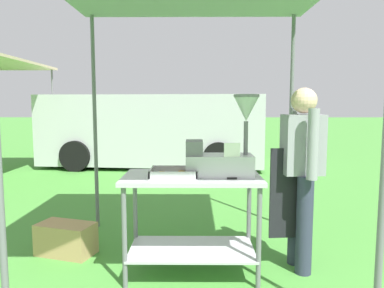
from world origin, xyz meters
TOP-DOWN VIEW (x-y plane):
  - ground_plane at (0.00, 6.00)m, footprint 70.00×70.00m
  - donut_cart at (-0.17, 1.04)m, footprint 1.16×0.63m
  - donut_tray at (-0.32, 0.97)m, footprint 0.39×0.31m
  - donut_fryer at (0.09, 1.02)m, footprint 0.61×0.28m
  - menu_sign at (0.16, 0.89)m, footprint 0.13×0.05m
  - vendor at (0.79, 1.14)m, footprint 0.46×0.54m
  - supply_crate at (-1.41, 1.43)m, footprint 0.61×0.44m
  - van_silver at (-1.11, 6.71)m, footprint 5.25×2.43m

SIDE VIEW (x-z plane):
  - ground_plane at x=0.00m, z-range 0.00..0.00m
  - supply_crate at x=-1.41m, z-range 0.00..0.31m
  - donut_cart at x=-0.17m, z-range 0.18..1.05m
  - van_silver at x=-1.11m, z-range 0.03..1.72m
  - donut_tray at x=-0.32m, z-range 0.85..0.92m
  - vendor at x=0.79m, z-range 0.10..1.71m
  - menu_sign at x=0.16m, z-range 0.85..1.14m
  - donut_fryer at x=0.09m, z-range 0.74..1.42m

